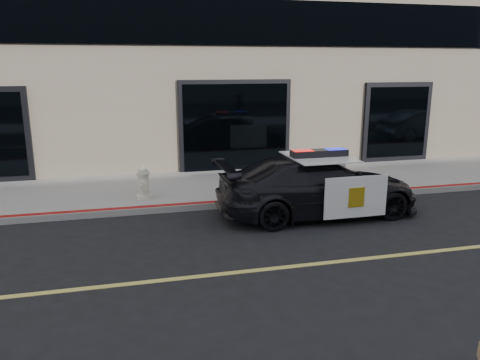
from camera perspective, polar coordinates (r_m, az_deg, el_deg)
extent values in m
plane|color=black|center=(8.75, 16.81, -9.00)|extent=(120.00, 120.00, 0.00)
cube|color=gray|center=(13.26, 5.37, -0.28)|extent=(60.00, 3.50, 0.15)
imported|color=black|center=(10.62, 9.46, -0.75)|extent=(1.94, 4.59, 1.32)
cube|color=white|center=(10.00, 13.95, -2.04)|extent=(1.41, 0.05, 0.88)
cube|color=white|center=(11.64, 9.57, 0.43)|extent=(1.41, 0.05, 0.88)
cube|color=white|center=(10.47, 9.60, 2.81)|extent=(1.34, 1.60, 0.02)
cube|color=gold|center=(9.97, 14.02, -2.08)|extent=(0.35, 0.01, 0.42)
cube|color=black|center=(10.46, 9.62, 3.23)|extent=(1.27, 0.34, 0.15)
cube|color=red|center=(10.31, 7.66, 3.21)|extent=(0.44, 0.29, 0.14)
cube|color=#0C19CC|center=(10.62, 11.53, 3.36)|extent=(0.44, 0.29, 0.14)
cylinder|color=beige|center=(11.62, -11.59, -1.97)|extent=(0.37, 0.37, 0.08)
cylinder|color=beige|center=(11.54, -11.66, -0.55)|extent=(0.27, 0.27, 0.51)
cylinder|color=beige|center=(11.48, -11.73, 0.78)|extent=(0.32, 0.32, 0.06)
sphere|color=beige|center=(11.46, -11.75, 1.08)|extent=(0.24, 0.24, 0.24)
cylinder|color=beige|center=(11.44, -11.77, 1.58)|extent=(0.07, 0.07, 0.07)
cylinder|color=beige|center=(11.69, -11.72, -0.01)|extent=(0.13, 0.12, 0.13)
cylinder|color=beige|center=(11.36, -11.64, -0.42)|extent=(0.13, 0.12, 0.13)
cylinder|color=beige|center=(11.34, -11.62, -0.81)|extent=(0.17, 0.14, 0.17)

